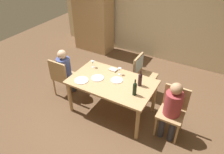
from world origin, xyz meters
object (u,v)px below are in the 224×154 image
object	(u,v)px
person_woman_host	(172,107)
chair_far_right	(141,70)
chair_right_end	(173,108)
chair_left_end	(62,75)
wine_glass_centre	(120,70)
person_man_bearded	(65,69)
armoire_cabinet	(93,14)
dining_table	(112,85)
dinner_plate_host	(82,80)
wine_bottle_tall_green	(140,79)
wine_bottle_dark_red	(135,88)
dinner_plate_guest_left	(98,78)
wine_glass_near_left	(93,63)
dinner_plate_guest_right	(117,80)

from	to	relation	value
person_woman_host	chair_far_right	bearing A→B (deg)	-43.22
chair_right_end	chair_left_end	distance (m)	2.38
chair_right_end	wine_glass_centre	bearing A→B (deg)	-9.49
chair_right_end	person_man_bearded	bearing A→B (deg)	1.48
armoire_cabinet	dining_table	distance (m)	2.97
person_woman_host	dinner_plate_host	xyz separation A→B (m)	(-1.71, -0.24, 0.10)
chair_far_right	wine_bottle_tall_green	xyz separation A→B (m)	(0.27, -0.72, 0.29)
dining_table	wine_bottle_dark_red	distance (m)	0.60
chair_far_right	chair_right_end	bearing A→B (deg)	50.63
armoire_cabinet	dinner_plate_host	size ratio (longest dim) A/B	8.19
chair_left_end	armoire_cabinet	bearing A→B (deg)	107.22
person_woman_host	wine_glass_centre	distance (m)	1.23
armoire_cabinet	dining_table	world-z (taller)	armoire_cabinet
chair_far_right	dinner_plate_guest_left	world-z (taller)	chair_far_right
chair_left_end	dinner_plate_guest_left	xyz separation A→B (m)	(0.89, 0.04, 0.22)
person_woman_host	wine_bottle_dark_red	world-z (taller)	person_woman_host
chair_left_end	dinner_plate_guest_left	world-z (taller)	chair_left_end
person_woman_host	wine_glass_near_left	xyz separation A→B (m)	(-1.79, 0.28, 0.20)
chair_far_right	wine_bottle_tall_green	world-z (taller)	wine_bottle_tall_green
person_woman_host	wine_glass_near_left	bearing A→B (deg)	-8.83
armoire_cabinet	wine_bottle_dark_red	distance (m)	3.42
wine_glass_centre	person_man_bearded	bearing A→B (deg)	-167.84
dining_table	person_woman_host	bearing A→B (deg)	-1.24
wine_bottle_tall_green	dinner_plate_host	bearing A→B (deg)	-158.21
person_man_bearded	dinner_plate_host	size ratio (longest dim) A/B	4.15
chair_far_right	person_man_bearded	bearing A→B (deg)	-59.55
person_woman_host	wine_glass_centre	size ratio (longest dim) A/B	7.51
dinner_plate_guest_right	dinner_plate_host	bearing A→B (deg)	-149.94
chair_right_end	wine_glass_centre	xyz separation A→B (m)	(-1.18, 0.20, 0.32)
chair_far_right	dinner_plate_host	bearing A→B (deg)	-33.88
dining_table	wine_glass_near_left	distance (m)	0.68
dining_table	wine_bottle_dark_red	xyz separation A→B (m)	(0.53, -0.15, 0.22)
armoire_cabinet	person_woman_host	bearing A→B (deg)	-36.14
armoire_cabinet	wine_glass_centre	distance (m)	2.75
chair_left_end	wine_bottle_dark_red	bearing A→B (deg)	-2.19
person_woman_host	wine_bottle_tall_green	size ratio (longest dim) A/B	3.51
person_man_bearded	armoire_cabinet	bearing A→B (deg)	108.05
dining_table	chair_far_right	distance (m)	0.90
wine_bottle_tall_green	dinner_plate_guest_left	xyz separation A→B (m)	(-0.80, -0.19, -0.13)
wine_glass_centre	dinner_plate_guest_right	size ratio (longest dim) A/B	0.64
chair_far_right	person_man_bearded	world-z (taller)	person_man_bearded
armoire_cabinet	wine_bottle_dark_red	world-z (taller)	armoire_cabinet
chair_right_end	wine_bottle_tall_green	distance (m)	0.77
armoire_cabinet	wine_glass_near_left	size ratio (longest dim) A/B	14.63
dinner_plate_guest_left	dinner_plate_guest_right	xyz separation A→B (m)	(0.36, 0.12, 0.00)
dinner_plate_guest_left	wine_bottle_tall_green	bearing A→B (deg)	13.45
chair_left_end	chair_far_right	world-z (taller)	same
person_woman_host	wine_bottle_dark_red	size ratio (longest dim) A/B	3.51
dinner_plate_host	dinner_plate_guest_right	world-z (taller)	same
wine_bottle_dark_red	wine_glass_near_left	size ratio (longest dim) A/B	2.14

